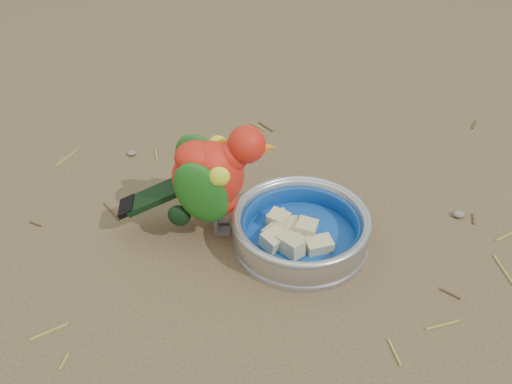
{
  "coord_description": "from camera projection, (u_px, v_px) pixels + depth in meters",
  "views": [
    {
      "loc": [
        -0.07,
        -0.66,
        0.66
      ],
      "look_at": [
        -0.05,
        0.1,
        0.08
      ],
      "focal_mm": 40.0,
      "sensor_mm": 36.0,
      "label": 1
    }
  ],
  "objects": [
    {
      "name": "bowl_wall",
      "position": [
        301.0,
        227.0,
        0.95
      ],
      "size": [
        0.23,
        0.23,
        0.04
      ],
      "primitive_type": null,
      "color": "#B2B2BA",
      "rests_on": "food_bowl"
    },
    {
      "name": "food_bowl",
      "position": [
        300.0,
        240.0,
        0.97
      ],
      "size": [
        0.23,
        0.23,
        0.02
      ],
      "primitive_type": "cylinder",
      "color": "#B2B2BA",
      "rests_on": "ground"
    },
    {
      "name": "ground_debris",
      "position": [
        284.0,
        253.0,
        0.95
      ],
      "size": [
        0.9,
        0.8,
        0.01
      ],
      "primitive_type": null,
      "color": "olive",
      "rests_on": "ground"
    },
    {
      "name": "ground",
      "position": [
        289.0,
        267.0,
        0.93
      ],
      "size": [
        60.0,
        60.0,
        0.0
      ],
      "primitive_type": "plane",
      "color": "brown"
    },
    {
      "name": "fruit_wedges",
      "position": [
        301.0,
        230.0,
        0.95
      ],
      "size": [
        0.14,
        0.14,
        0.03
      ],
      "primitive_type": null,
      "color": "#C7B883",
      "rests_on": "food_bowl"
    },
    {
      "name": "lory_parrot",
      "position": [
        211.0,
        184.0,
        0.95
      ],
      "size": [
        0.25,
        0.13,
        0.19
      ],
      "primitive_type": null,
      "rotation": [
        0.0,
        0.0,
        -1.52
      ],
      "color": "red",
      "rests_on": "ground"
    }
  ]
}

